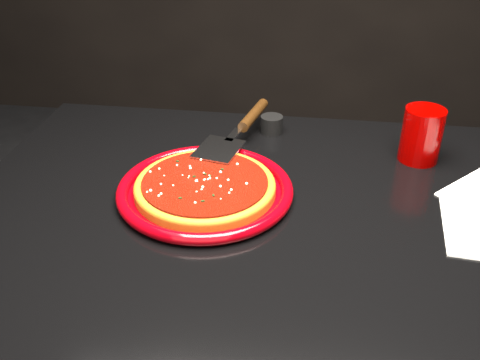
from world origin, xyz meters
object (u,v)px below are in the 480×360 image
at_px(table, 282,356).
at_px(ramekin, 272,124).
at_px(pizza_server, 239,129).
at_px(cup, 422,135).
at_px(plate, 205,190).

bearing_deg(table, ramekin, 101.53).
xyz_separation_m(table, pizza_server, (-0.13, 0.23, 0.42)).
distance_m(cup, ramekin, 0.32).
distance_m(plate, pizza_server, 0.21).
xyz_separation_m(cup, ramekin, (-0.31, 0.09, -0.04)).
height_order(table, plate, plate).
height_order(plate, pizza_server, pizza_server).
height_order(table, cup, cup).
bearing_deg(ramekin, cup, -15.48).
distance_m(plate, ramekin, 0.30).
bearing_deg(cup, table, -137.75).
relative_size(pizza_server, ramekin, 6.88).
bearing_deg(table, cup, 42.25).
relative_size(table, ramekin, 24.09).
bearing_deg(pizza_server, ramekin, 64.13).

